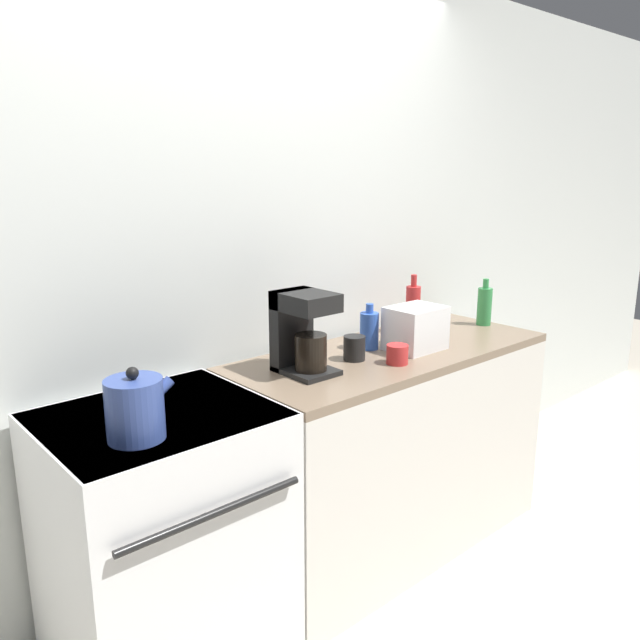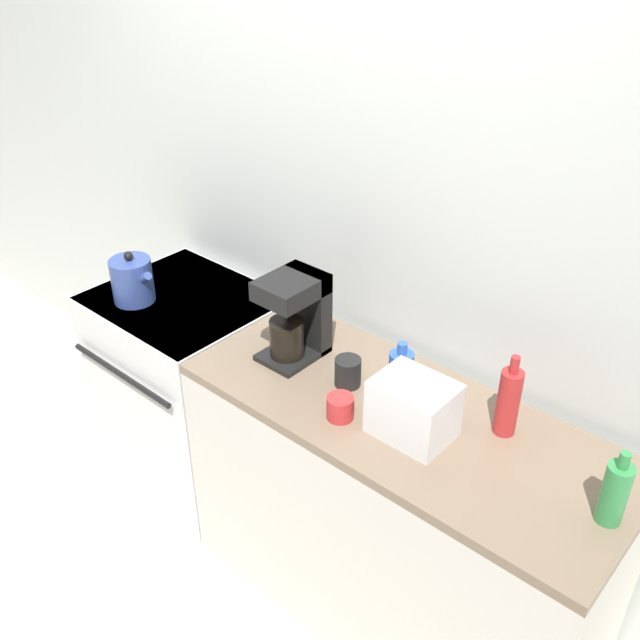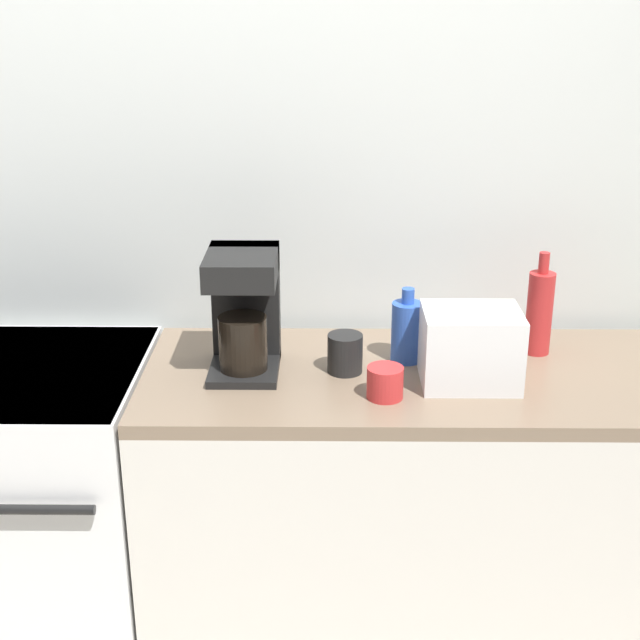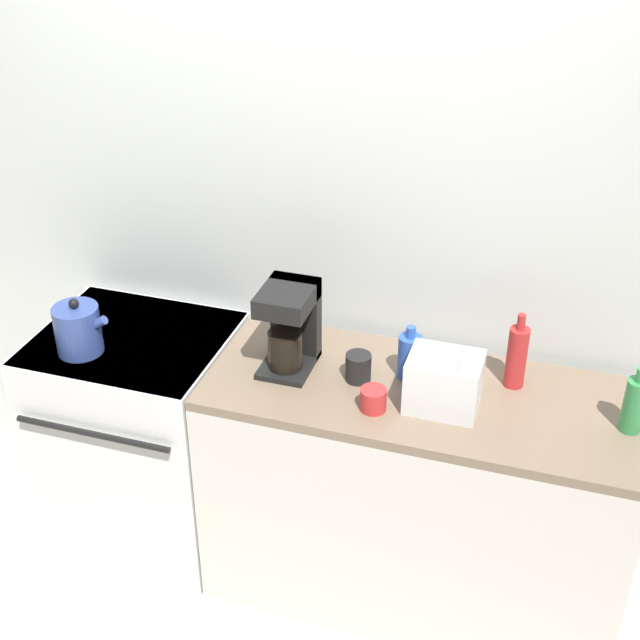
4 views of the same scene
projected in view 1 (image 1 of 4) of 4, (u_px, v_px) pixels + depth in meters
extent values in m
plane|color=beige|center=(351.00, 628.00, 2.38)|extent=(12.00, 12.00, 0.00)
cube|color=silver|center=(239.00, 270.00, 2.57)|extent=(8.00, 0.05, 2.60)
cube|color=silver|center=(164.00, 542.00, 2.12)|extent=(0.72, 0.63, 0.94)
cube|color=black|center=(156.00, 417.00, 2.01)|extent=(0.70, 0.61, 0.02)
cylinder|color=black|center=(126.00, 443.00, 1.81)|extent=(0.20, 0.20, 0.01)
cylinder|color=black|center=(221.00, 415.00, 2.02)|extent=(0.20, 0.20, 0.01)
cylinder|color=black|center=(90.00, 417.00, 2.00)|extent=(0.20, 0.20, 0.01)
cylinder|color=black|center=(180.00, 393.00, 2.21)|extent=(0.20, 0.20, 0.01)
cylinder|color=black|center=(215.00, 513.00, 1.81)|extent=(0.61, 0.02, 0.02)
cube|color=silver|center=(390.00, 452.00, 2.84)|extent=(1.51, 0.61, 0.90)
cube|color=#7A6651|center=(393.00, 353.00, 2.73)|extent=(1.51, 0.61, 0.04)
cylinder|color=#33478C|center=(135.00, 409.00, 1.80)|extent=(0.17, 0.17, 0.18)
sphere|color=black|center=(132.00, 373.00, 1.78)|extent=(0.04, 0.04, 0.04)
cylinder|color=#33478C|center=(159.00, 391.00, 1.85)|extent=(0.09, 0.03, 0.08)
cube|color=white|center=(415.00, 328.00, 2.71)|extent=(0.24, 0.19, 0.19)
cube|color=black|center=(410.00, 309.00, 2.66)|extent=(0.03, 0.13, 0.01)
cube|color=black|center=(423.00, 306.00, 2.71)|extent=(0.03, 0.13, 0.01)
cube|color=black|center=(306.00, 370.00, 2.41)|extent=(0.18, 0.23, 0.02)
cube|color=black|center=(292.00, 329.00, 2.44)|extent=(0.18, 0.06, 0.32)
cube|color=black|center=(306.00, 302.00, 2.35)|extent=(0.18, 0.23, 0.07)
cylinder|color=black|center=(311.00, 352.00, 2.37)|extent=(0.12, 0.12, 0.14)
cylinder|color=#2D56B7|center=(369.00, 331.00, 2.72)|extent=(0.08, 0.08, 0.16)
cylinder|color=#2D56B7|center=(370.00, 308.00, 2.69)|extent=(0.03, 0.03, 0.04)
cylinder|color=#B72828|center=(413.00, 310.00, 2.98)|extent=(0.07, 0.07, 0.23)
cylinder|color=#B72828|center=(414.00, 281.00, 2.95)|extent=(0.03, 0.03, 0.06)
cylinder|color=#338C47|center=(484.00, 307.00, 3.14)|extent=(0.07, 0.07, 0.19)
cylinder|color=#338C47|center=(486.00, 284.00, 3.11)|extent=(0.03, 0.03, 0.05)
cylinder|color=black|center=(354.00, 348.00, 2.57)|extent=(0.09, 0.09, 0.10)
cylinder|color=red|center=(397.00, 354.00, 2.52)|extent=(0.09, 0.09, 0.08)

